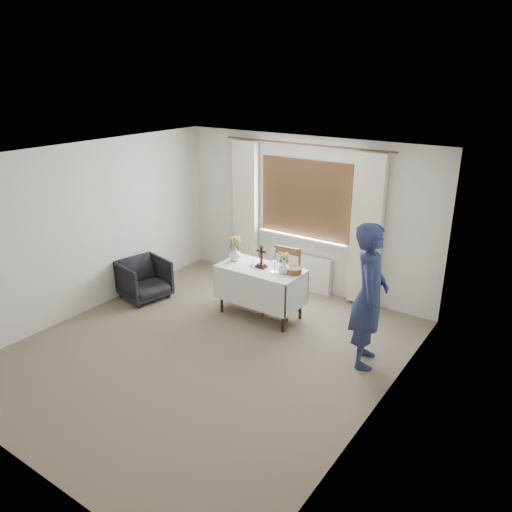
{
  "coord_description": "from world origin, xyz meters",
  "views": [
    {
      "loc": [
        3.74,
        -4.29,
        3.43
      ],
      "look_at": [
        0.07,
        1.02,
        1.02
      ],
      "focal_mm": 35.0,
      "sensor_mm": 36.0,
      "label": 1
    }
  ],
  "objects_px": {
    "wooden_cross": "(261,257)",
    "flower_vase_right": "(284,268)",
    "wooden_chair": "(281,283)",
    "person": "(369,296)",
    "altar_table": "(261,292)",
    "flower_vase_left": "(235,254)",
    "armchair": "(144,279)"
  },
  "relations": [
    {
      "from": "flower_vase_left",
      "to": "altar_table",
      "type": "bearing_deg",
      "value": -3.83
    },
    {
      "from": "wooden_chair",
      "to": "flower_vase_left",
      "type": "distance_m",
      "value": 0.8
    },
    {
      "from": "person",
      "to": "flower_vase_left",
      "type": "relative_size",
      "value": 9.04
    },
    {
      "from": "wooden_cross",
      "to": "wooden_chair",
      "type": "bearing_deg",
      "value": 46.99
    },
    {
      "from": "armchair",
      "to": "flower_vase_left",
      "type": "relative_size",
      "value": 3.5
    },
    {
      "from": "altar_table",
      "to": "armchair",
      "type": "distance_m",
      "value": 1.94
    },
    {
      "from": "person",
      "to": "flower_vase_left",
      "type": "xyz_separation_m",
      "value": [
        -2.25,
        0.33,
        -0.04
      ]
    },
    {
      "from": "flower_vase_left",
      "to": "flower_vase_right",
      "type": "height_order",
      "value": "flower_vase_left"
    },
    {
      "from": "armchair",
      "to": "person",
      "type": "height_order",
      "value": "person"
    },
    {
      "from": "armchair",
      "to": "flower_vase_left",
      "type": "distance_m",
      "value": 1.59
    },
    {
      "from": "flower_vase_right",
      "to": "armchair",
      "type": "bearing_deg",
      "value": -166.13
    },
    {
      "from": "wooden_chair",
      "to": "person",
      "type": "height_order",
      "value": "person"
    },
    {
      "from": "flower_vase_left",
      "to": "flower_vase_right",
      "type": "xyz_separation_m",
      "value": [
        0.86,
        -0.02,
        -0.02
      ]
    },
    {
      "from": "person",
      "to": "flower_vase_right",
      "type": "relative_size",
      "value": 10.8
    },
    {
      "from": "altar_table",
      "to": "wooden_cross",
      "type": "bearing_deg",
      "value": 77.2
    },
    {
      "from": "person",
      "to": "flower_vase_right",
      "type": "bearing_deg",
      "value": 57.82
    },
    {
      "from": "armchair",
      "to": "flower_vase_right",
      "type": "xyz_separation_m",
      "value": [
        2.25,
        0.55,
        0.53
      ]
    },
    {
      "from": "wooden_cross",
      "to": "flower_vase_right",
      "type": "bearing_deg",
      "value": 1.03
    },
    {
      "from": "wooden_chair",
      "to": "flower_vase_left",
      "type": "bearing_deg",
      "value": -170.7
    },
    {
      "from": "wooden_chair",
      "to": "armchair",
      "type": "height_order",
      "value": "wooden_chair"
    },
    {
      "from": "altar_table",
      "to": "wooden_chair",
      "type": "xyz_separation_m",
      "value": [
        0.21,
        0.23,
        0.12
      ]
    },
    {
      "from": "flower_vase_left",
      "to": "flower_vase_right",
      "type": "bearing_deg",
      "value": -1.25
    },
    {
      "from": "wooden_cross",
      "to": "altar_table",
      "type": "bearing_deg",
      "value": -101.58
    },
    {
      "from": "altar_table",
      "to": "wooden_chair",
      "type": "relative_size",
      "value": 1.24
    },
    {
      "from": "altar_table",
      "to": "flower_vase_right",
      "type": "relative_size",
      "value": 7.39
    },
    {
      "from": "wooden_chair",
      "to": "person",
      "type": "relative_size",
      "value": 0.55
    },
    {
      "from": "flower_vase_right",
      "to": "flower_vase_left",
      "type": "bearing_deg",
      "value": 178.75
    },
    {
      "from": "altar_table",
      "to": "flower_vase_right",
      "type": "height_order",
      "value": "flower_vase_right"
    },
    {
      "from": "flower_vase_left",
      "to": "wooden_chair",
      "type": "bearing_deg",
      "value": 15.81
    },
    {
      "from": "wooden_chair",
      "to": "wooden_cross",
      "type": "distance_m",
      "value": 0.52
    },
    {
      "from": "person",
      "to": "wooden_cross",
      "type": "xyz_separation_m",
      "value": [
        -1.77,
        0.32,
        0.02
      ]
    },
    {
      "from": "altar_table",
      "to": "flower_vase_left",
      "type": "xyz_separation_m",
      "value": [
        -0.48,
        0.03,
        0.48
      ]
    }
  ]
}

